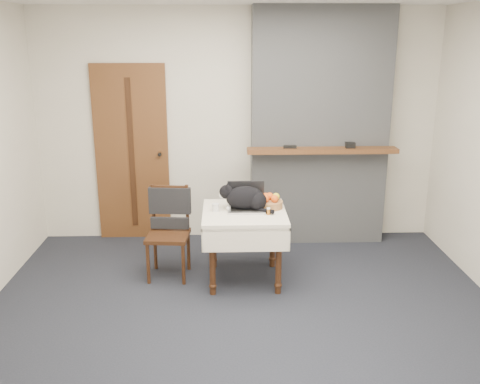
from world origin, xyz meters
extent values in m
plane|color=black|center=(0.00, 0.00, 0.00)|extent=(4.50, 4.50, 0.00)
cube|color=beige|center=(0.00, 2.00, 1.30)|extent=(4.50, 0.02, 2.60)
cube|color=brown|center=(-1.20, 1.98, 1.00)|extent=(0.82, 0.05, 2.00)
cube|color=#361D0E|center=(-1.20, 1.95, 1.00)|extent=(0.06, 0.01, 1.70)
cylinder|color=black|center=(-0.88, 1.93, 1.00)|extent=(0.04, 0.06, 0.04)
cube|color=gray|center=(0.90, 1.85, 1.30)|extent=(1.50, 0.30, 2.60)
cube|color=brown|center=(0.90, 1.61, 1.10)|extent=(1.62, 0.18, 0.05)
cube|color=black|center=(0.55, 1.61, 1.14)|extent=(0.14, 0.04, 0.03)
cube|color=black|center=(1.20, 1.61, 1.16)|extent=(0.10, 0.07, 0.06)
cylinder|color=#361D0E|center=(-0.27, 0.47, 0.32)|extent=(0.06, 0.06, 0.64)
sphere|color=#361D0E|center=(-0.27, 0.47, 0.08)|extent=(0.07, 0.07, 0.07)
cylinder|color=#361D0E|center=(0.33, 0.47, 0.32)|extent=(0.06, 0.06, 0.64)
sphere|color=#361D0E|center=(0.33, 0.47, 0.08)|extent=(0.07, 0.07, 0.07)
cylinder|color=#361D0E|center=(-0.27, 1.07, 0.32)|extent=(0.06, 0.06, 0.64)
sphere|color=#361D0E|center=(-0.27, 1.07, 0.08)|extent=(0.07, 0.07, 0.07)
cylinder|color=#361D0E|center=(0.33, 1.07, 0.32)|extent=(0.06, 0.06, 0.64)
sphere|color=#361D0E|center=(0.33, 1.07, 0.08)|extent=(0.07, 0.07, 0.07)
cube|color=white|center=(0.03, 0.77, 0.67)|extent=(0.78, 0.78, 0.06)
cube|color=white|center=(0.03, 0.38, 0.56)|extent=(0.78, 0.01, 0.22)
cube|color=white|center=(0.03, 1.15, 0.56)|extent=(0.78, 0.01, 0.22)
cube|color=white|center=(-0.36, 0.77, 0.56)|extent=(0.01, 0.78, 0.22)
cube|color=white|center=(0.41, 0.77, 0.56)|extent=(0.01, 0.78, 0.22)
cube|color=#B7B7BC|center=(0.05, 0.78, 0.71)|extent=(0.35, 0.25, 0.02)
cube|color=black|center=(0.05, 0.78, 0.72)|extent=(0.29, 0.17, 0.00)
cube|color=black|center=(0.05, 0.92, 0.84)|extent=(0.35, 0.06, 0.24)
cube|color=#AEC8FF|center=(0.05, 0.92, 0.84)|extent=(0.32, 0.05, 0.21)
ellipsoid|color=black|center=(0.04, 0.81, 0.81)|extent=(0.39, 0.27, 0.23)
ellipsoid|color=black|center=(0.15, 0.79, 0.79)|extent=(0.22, 0.23, 0.19)
sphere|color=black|center=(-0.14, 0.84, 0.87)|extent=(0.15, 0.15, 0.13)
ellipsoid|color=white|center=(-0.18, 0.85, 0.84)|extent=(0.07, 0.08, 0.06)
ellipsoid|color=white|center=(-0.11, 0.84, 0.77)|extent=(0.07, 0.08, 0.09)
cone|color=black|center=(-0.13, 0.80, 0.94)|extent=(0.05, 0.06, 0.05)
cone|color=black|center=(-0.12, 0.88, 0.94)|extent=(0.05, 0.06, 0.05)
cylinder|color=black|center=(0.21, 0.70, 0.73)|extent=(0.19, 0.13, 0.04)
sphere|color=white|center=(-0.12, 0.79, 0.72)|extent=(0.04, 0.04, 0.04)
sphere|color=white|center=(-0.10, 0.88, 0.72)|extent=(0.04, 0.04, 0.04)
cylinder|color=silver|center=(-0.24, 0.77, 0.74)|extent=(0.07, 0.07, 0.08)
cylinder|color=#9E5613|center=(0.25, 0.66, 0.73)|extent=(0.03, 0.03, 0.05)
cylinder|color=silver|center=(0.25, 0.66, 0.76)|extent=(0.03, 0.03, 0.01)
cylinder|color=#AC7E45|center=(0.28, 0.87, 0.73)|extent=(0.24, 0.24, 0.07)
sphere|color=#F74E14|center=(0.23, 0.84, 0.80)|extent=(0.07, 0.07, 0.07)
sphere|color=#F74E14|center=(0.32, 0.83, 0.80)|extent=(0.07, 0.07, 0.07)
sphere|color=#F74E14|center=(0.28, 0.91, 0.80)|extent=(0.07, 0.07, 0.07)
sphere|color=yellow|center=(0.34, 0.90, 0.80)|extent=(0.07, 0.07, 0.07)
sphere|color=#F74E14|center=(0.24, 0.91, 0.80)|extent=(0.07, 0.07, 0.07)
cube|color=black|center=(0.25, 0.84, 0.70)|extent=(0.13, 0.11, 0.01)
cube|color=#361D0E|center=(-0.70, 0.86, 0.42)|extent=(0.43, 0.43, 0.04)
cylinder|color=#361D0E|center=(-0.89, 0.71, 0.21)|extent=(0.03, 0.03, 0.42)
cylinder|color=#361D0E|center=(-0.55, 0.68, 0.21)|extent=(0.03, 0.03, 0.42)
cylinder|color=#361D0E|center=(-0.86, 1.05, 0.21)|extent=(0.03, 0.03, 0.42)
cylinder|color=#361D0E|center=(-0.52, 1.02, 0.21)|extent=(0.03, 0.03, 0.42)
cylinder|color=#361D0E|center=(-0.86, 1.05, 0.66)|extent=(0.03, 0.03, 0.47)
cylinder|color=#361D0E|center=(-0.52, 1.02, 0.66)|extent=(0.03, 0.03, 0.47)
cube|color=#361D0E|center=(-0.69, 1.03, 0.75)|extent=(0.34, 0.06, 0.26)
cube|color=black|center=(-0.69, 1.02, 0.73)|extent=(0.42, 0.09, 0.26)
camera|label=1|loc=(-0.16, -3.99, 2.28)|focal=40.00mm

